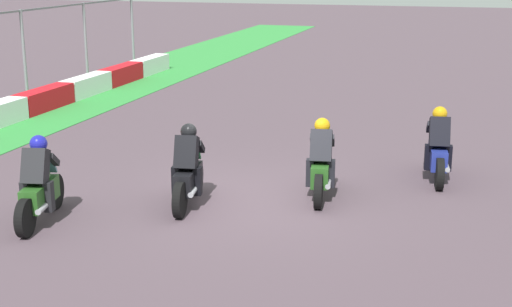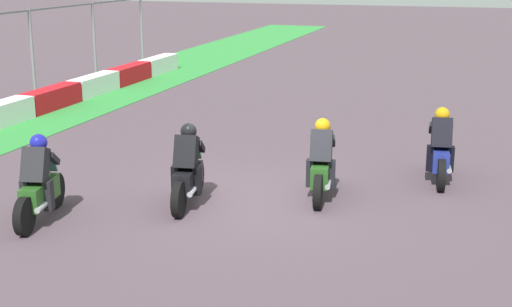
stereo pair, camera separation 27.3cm
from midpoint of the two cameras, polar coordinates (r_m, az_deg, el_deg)
The scene contains 5 objects.
ground_plane at distance 13.67m, azimuth 0.37°, elevation -3.67°, with size 120.00×120.00×0.00m, color #4E3E48.
rider_lane_a at distance 15.17m, azimuth 14.83°, elevation 0.17°, with size 2.04×0.58×1.51m.
rider_lane_b at distance 13.72m, azimuth 5.75°, elevation -0.94°, with size 2.04×0.59×1.51m.
rider_lane_c at distance 13.29m, azimuth -4.79°, elevation -1.45°, with size 2.04×0.60×1.51m.
rider_lane_d at distance 12.94m, azimuth -16.14°, elevation -2.47°, with size 2.02×0.65×1.51m.
Camera 2 is at (-12.31, -4.02, 4.39)m, focal length 50.74 mm.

